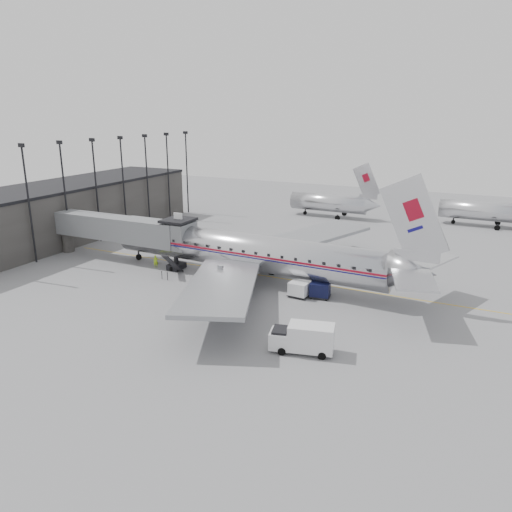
{
  "coord_description": "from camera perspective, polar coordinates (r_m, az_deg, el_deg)",
  "views": [
    {
      "loc": [
        25.68,
        -45.55,
        19.42
      ],
      "look_at": [
        1.9,
        3.39,
        3.2
      ],
      "focal_mm": 35.0,
      "sensor_mm": 36.0,
      "label": 1
    }
  ],
  "objects": [
    {
      "name": "airliner",
      "position": [
        57.61,
        -0.7,
        0.48
      ],
      "size": [
        43.06,
        39.85,
        13.61
      ],
      "rotation": [
        0.0,
        0.0,
        -0.04
      ],
      "color": "silver",
      "rests_on": "ground"
    },
    {
      "name": "baggage_cart_navy",
      "position": [
        53.35,
        7.32,
        -3.86
      ],
      "size": [
        2.34,
        1.9,
        1.68
      ],
      "rotation": [
        0.0,
        0.0,
        0.14
      ],
      "color": "black",
      "rests_on": "ground"
    },
    {
      "name": "distant_aircraft_mid",
      "position": [
        93.07,
        24.65,
        4.75
      ],
      "size": [
        16.39,
        3.2,
        10.26
      ],
      "color": "silver",
      "rests_on": "ground"
    },
    {
      "name": "distant_aircraft_near",
      "position": [
        93.26,
        8.4,
        6.11
      ],
      "size": [
        16.39,
        3.2,
        10.26
      ],
      "color": "silver",
      "rests_on": "ground"
    },
    {
      "name": "service_van",
      "position": [
        41.66,
        5.37,
        -9.27
      ],
      "size": [
        5.56,
        3.14,
        2.47
      ],
      "rotation": [
        0.0,
        0.0,
        0.23
      ],
      "color": "silver",
      "rests_on": "ground"
    },
    {
      "name": "floodlight_masts",
      "position": [
        79.86,
        -16.34,
        7.98
      ],
      "size": [
        0.9,
        42.25,
        15.25
      ],
      "color": "black",
      "rests_on": "ground"
    },
    {
      "name": "baggage_cart_white",
      "position": [
        53.35,
        4.9,
        -3.82
      ],
      "size": [
        2.18,
        1.72,
        1.63
      ],
      "rotation": [
        0.0,
        0.0,
        -0.07
      ],
      "color": "white",
      "rests_on": "ground"
    },
    {
      "name": "ground",
      "position": [
        55.78,
        -3.29,
        -3.8
      ],
      "size": [
        160.0,
        160.0,
        0.0
      ],
      "primitive_type": "plane",
      "color": "slate",
      "rests_on": "ground"
    },
    {
      "name": "ramp_worker",
      "position": [
        64.22,
        -11.38,
        -0.61
      ],
      "size": [
        0.67,
        0.67,
        1.57
      ],
      "primitive_type": "imported",
      "rotation": [
        0.0,
        0.0,
        0.76
      ],
      "color": "#A2D519",
      "rests_on": "ground"
    },
    {
      "name": "jet_bridge",
      "position": [
        66.69,
        -14.41,
        2.86
      ],
      "size": [
        21.0,
        6.2,
        7.1
      ],
      "color": "slate",
      "rests_on": "ground"
    },
    {
      "name": "apron_line",
      "position": [
        59.57,
        2.05,
        -2.43
      ],
      "size": [
        60.0,
        0.15,
        0.01
      ],
      "primitive_type": "cube",
      "rotation": [
        0.0,
        0.0,
        1.57
      ],
      "color": "gold",
      "rests_on": "ground"
    },
    {
      "name": "terminal",
      "position": [
        82.98,
        -20.83,
        4.8
      ],
      "size": [
        12.0,
        46.0,
        8.0
      ],
      "primitive_type": "cube",
      "color": "#3A3735",
      "rests_on": "ground"
    }
  ]
}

